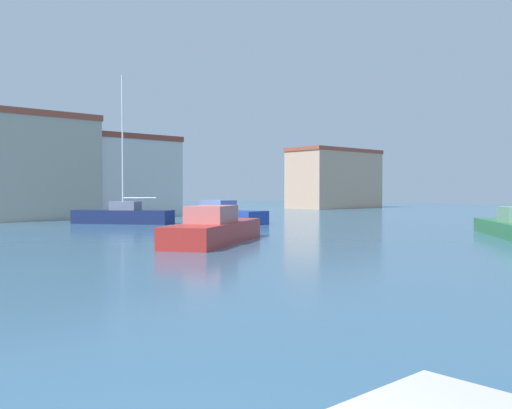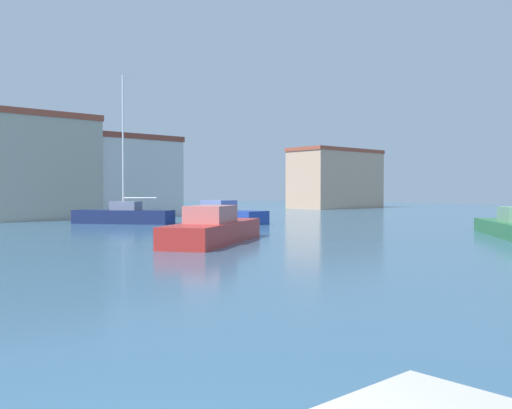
# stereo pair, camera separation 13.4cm
# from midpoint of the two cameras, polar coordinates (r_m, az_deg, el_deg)

# --- Properties ---
(water) EXTENTS (160.00, 160.00, 0.00)m
(water) POSITION_cam_midpoint_polar(r_m,az_deg,el_deg) (28.68, -6.33, -3.42)
(water) COLOR #38607F
(water) RESTS_ON ground
(sailboat_navy_far_right) EXTENTS (5.97, 7.14, 10.89)m
(sailboat_navy_far_right) POSITION_cam_midpoint_polar(r_m,az_deg,el_deg) (42.32, -13.25, -1.05)
(sailboat_navy_far_right) COLOR #19234C
(sailboat_navy_far_right) RESTS_ON water
(motorboat_red_center_channel) EXTENTS (8.30, 6.50, 1.73)m
(motorboat_red_center_channel) POSITION_cam_midpoint_polar(r_m,az_deg,el_deg) (26.06, -4.19, -2.52)
(motorboat_red_center_channel) COLOR #B22823
(motorboat_red_center_channel) RESTS_ON water
(motorboat_blue_distant_east) EXTENTS (2.37, 6.99, 1.70)m
(motorboat_blue_distant_east) POSITION_cam_midpoint_polar(r_m,az_deg,el_deg) (41.95, -3.05, -1.02)
(motorboat_blue_distant_east) COLOR #233D93
(motorboat_blue_distant_east) RESTS_ON water
(harbor_office) EXTENTS (9.80, 8.58, 8.83)m
(harbor_office) POSITION_cam_midpoint_polar(r_m,az_deg,el_deg) (51.47, -22.16, 3.54)
(harbor_office) COLOR #B2A893
(harbor_office) RESTS_ON ground
(yacht_club) EXTENTS (10.56, 6.42, 7.57)m
(yacht_club) POSITION_cam_midpoint_polar(r_m,az_deg,el_deg) (53.95, -13.77, 2.83)
(yacht_club) COLOR beige
(yacht_club) RESTS_ON ground
(waterfront_apartments) EXTENTS (13.85, 6.45, 8.22)m
(waterfront_apartments) POSITION_cam_midpoint_polar(r_m,az_deg,el_deg) (78.90, 8.20, 2.62)
(waterfront_apartments) COLOR tan
(waterfront_apartments) RESTS_ON ground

